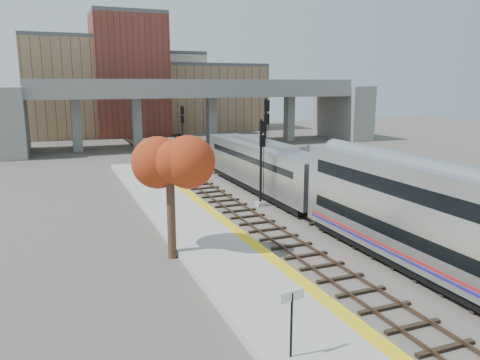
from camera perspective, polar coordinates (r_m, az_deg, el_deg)
name	(u,v)px	position (r m, az deg, el deg)	size (l,w,h in m)	color
ground	(347,243)	(27.60, 12.87, -7.55)	(160.00, 160.00, 0.00)	#47423D
platform	(228,258)	(24.32, -1.50, -9.48)	(4.50, 60.00, 0.35)	#9E9E99
yellow_strip	(261,250)	(24.94, 2.63, -8.50)	(0.70, 60.00, 0.01)	yellow
tracks	(268,194)	(38.43, 3.41, -1.68)	(10.70, 95.00, 0.25)	black
overpass	(198,105)	(69.30, -5.18, 9.06)	(54.00, 12.00, 9.50)	slate
buildings_far	(144,89)	(89.35, -11.59, 10.79)	(43.00, 21.00, 20.60)	#947156
parking_lot	(310,158)	(57.93, 8.55, 2.70)	(14.00, 18.00, 0.04)	black
locomotive	(263,165)	(39.07, 2.79, 1.85)	(3.02, 19.05, 4.10)	#A8AAB2
signal_mast_near	(261,165)	(34.24, 2.60, 1.81)	(0.60, 0.64, 6.45)	#9E9E99
signal_mast_mid	(266,140)	(43.04, 3.14, 4.93)	(0.60, 0.64, 7.63)	#9E9E99
signal_mast_far	(182,135)	(54.88, -7.04, 5.48)	(0.60, 0.64, 6.46)	#9E9E99
station_sign	(292,310)	(15.34, 6.32, -15.46)	(0.90, 0.18, 2.27)	black
tree	(169,152)	(23.70, -8.62, 3.35)	(3.60, 3.60, 7.51)	#382619
car_a	(295,162)	(51.24, 6.70, 2.21)	(1.26, 3.13, 1.07)	#99999E
car_b	(325,155)	(55.56, 10.36, 2.98)	(1.41, 4.06, 1.34)	#99999E
car_c	(322,151)	(60.09, 9.97, 3.55)	(1.61, 3.97, 1.15)	#99999E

